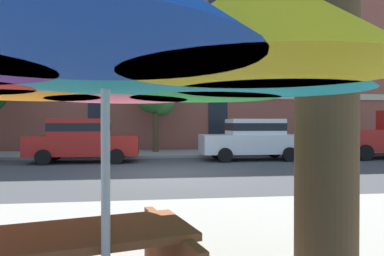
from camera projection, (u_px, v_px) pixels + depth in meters
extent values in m
plane|color=#424244|center=(171.00, 173.00, 11.43)|extent=(120.00, 120.00, 0.00)
cube|color=gray|center=(161.00, 154.00, 18.17)|extent=(56.00, 3.60, 0.12)
cube|color=#934C3D|center=(156.00, 36.00, 26.20)|extent=(40.46, 12.00, 16.00)
cube|color=beige|center=(159.00, 95.00, 20.27)|extent=(39.65, 0.08, 0.36)
cube|color=beige|center=(159.00, 38.00, 20.23)|extent=(39.65, 0.08, 0.36)
cube|color=black|center=(98.00, 0.00, 19.77)|extent=(1.10, 0.06, 14.80)
cube|color=black|center=(218.00, 5.00, 20.65)|extent=(1.10, 0.06, 14.80)
cube|color=black|center=(328.00, 10.00, 21.53)|extent=(1.10, 0.06, 14.80)
cube|color=#B21E19|center=(84.00, 145.00, 14.66)|extent=(4.40, 1.76, 0.80)
cube|color=#B21E19|center=(80.00, 127.00, 14.63)|extent=(2.30, 1.55, 0.68)
cube|color=black|center=(80.00, 127.00, 14.63)|extent=(2.32, 1.57, 0.32)
cylinder|color=black|center=(120.00, 153.00, 15.71)|extent=(0.60, 0.22, 0.60)
cylinder|color=black|center=(116.00, 156.00, 13.97)|extent=(0.60, 0.22, 0.60)
cylinder|color=black|center=(55.00, 153.00, 15.36)|extent=(0.60, 0.22, 0.60)
cylinder|color=black|center=(43.00, 157.00, 13.61)|extent=(0.60, 0.22, 0.60)
cube|color=silver|center=(251.00, 144.00, 15.58)|extent=(4.40, 1.76, 0.80)
cube|color=silver|center=(255.00, 127.00, 15.59)|extent=(2.30, 1.55, 0.68)
cube|color=black|center=(255.00, 127.00, 15.59)|extent=(2.32, 1.57, 0.32)
cylinder|color=black|center=(225.00, 155.00, 14.53)|extent=(0.60, 0.22, 0.60)
cylinder|color=black|center=(216.00, 152.00, 16.28)|extent=(0.60, 0.22, 0.60)
cylinder|color=black|center=(289.00, 154.00, 14.89)|extent=(0.60, 0.22, 0.60)
cylinder|color=black|center=(274.00, 151.00, 16.64)|extent=(0.60, 0.22, 0.60)
cube|color=#B21E19|center=(334.00, 126.00, 16.07)|extent=(0.16, 1.75, 0.36)
cylinder|color=black|center=(365.00, 153.00, 15.26)|extent=(0.68, 0.22, 0.68)
cylinder|color=black|center=(341.00, 150.00, 17.14)|extent=(0.68, 0.22, 0.68)
cylinder|color=#4C3823|center=(156.00, 134.00, 18.63)|extent=(0.31, 0.31, 2.10)
sphere|color=#387F33|center=(161.00, 103.00, 18.85)|extent=(1.40, 1.40, 1.40)
sphere|color=#387F33|center=(154.00, 92.00, 18.80)|extent=(2.15, 2.15, 2.15)
sphere|color=#387F33|center=(153.00, 97.00, 18.71)|extent=(1.52, 1.52, 1.52)
cylinder|color=silver|center=(106.00, 190.00, 2.35)|extent=(0.06, 0.06, 2.29)
cone|color=#199EB2|center=(271.00, 56.00, 2.49)|extent=(1.34, 1.34, 0.48)
cone|color=green|center=(205.00, 72.00, 3.23)|extent=(1.34, 1.34, 0.48)
cone|color=#E5668C|center=(118.00, 75.00, 3.45)|extent=(1.34, 1.34, 0.48)
cone|color=orange|center=(19.00, 68.00, 3.02)|extent=(1.34, 1.34, 0.48)
cone|color=yellow|center=(262.00, 22.00, 1.66)|extent=(1.34, 1.34, 0.48)
cone|color=#199EB2|center=(105.00, 46.00, 2.34)|extent=(1.68, 1.68, 0.56)
cube|color=brown|center=(72.00, 236.00, 2.70)|extent=(1.94, 1.22, 0.06)
cube|color=brown|center=(68.00, 249.00, 3.28)|extent=(1.81, 0.72, 0.05)
cylinder|color=#4C3823|center=(326.00, 85.00, 3.37)|extent=(0.58, 0.58, 3.90)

